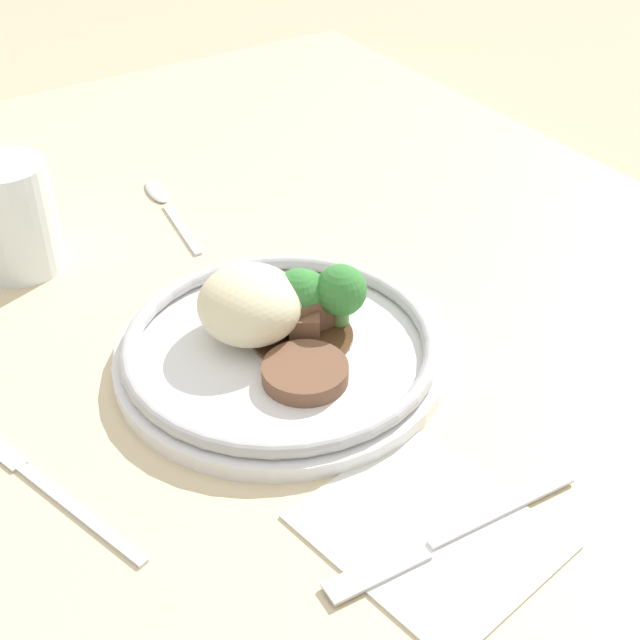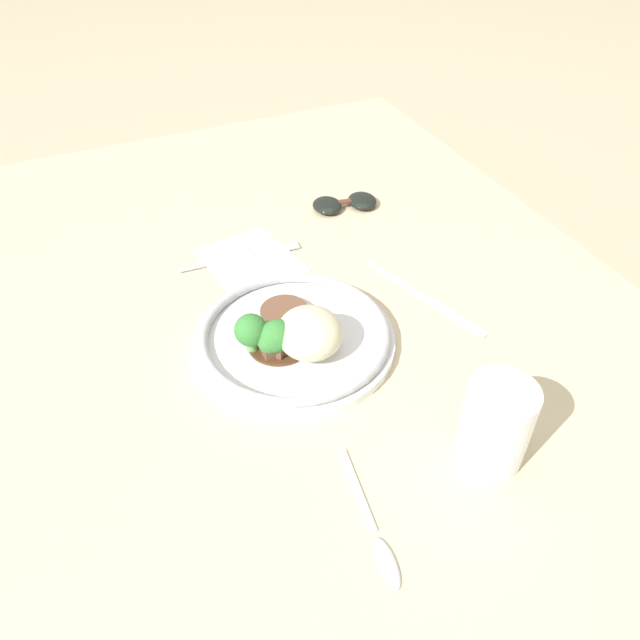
# 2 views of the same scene
# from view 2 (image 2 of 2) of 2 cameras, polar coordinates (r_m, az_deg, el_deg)

# --- Properties ---
(ground_plane) EXTENTS (8.00, 8.00, 0.00)m
(ground_plane) POSITION_cam_2_polar(r_m,az_deg,el_deg) (0.82, -2.14, -3.60)
(ground_plane) COLOR tan
(dining_table) EXTENTS (1.27, 0.93, 0.04)m
(dining_table) POSITION_cam_2_polar(r_m,az_deg,el_deg) (0.80, -2.18, -2.46)
(dining_table) COLOR beige
(dining_table) RESTS_ON ground
(napkin) EXTENTS (0.16, 0.14, 0.00)m
(napkin) POSITION_cam_2_polar(r_m,az_deg,el_deg) (0.91, -6.46, 5.38)
(napkin) COLOR silver
(napkin) RESTS_ON dining_table
(plate) EXTENTS (0.25, 0.25, 0.07)m
(plate) POSITION_cam_2_polar(r_m,az_deg,el_deg) (0.76, -2.38, -1.45)
(plate) COLOR white
(plate) RESTS_ON dining_table
(juice_glass) EXTENTS (0.07, 0.07, 0.10)m
(juice_glass) POSITION_cam_2_polar(r_m,az_deg,el_deg) (0.65, 15.66, -9.50)
(juice_glass) COLOR orange
(juice_glass) RESTS_ON dining_table
(fork) EXTENTS (0.02, 0.18, 0.00)m
(fork) POSITION_cam_2_polar(r_m,az_deg,el_deg) (0.92, -6.23, 5.95)
(fork) COLOR silver
(fork) RESTS_ON napkin
(knife) EXTENTS (0.21, 0.07, 0.00)m
(knife) POSITION_cam_2_polar(r_m,az_deg,el_deg) (0.85, 9.80, 1.92)
(knife) COLOR silver
(knife) RESTS_ON dining_table
(spoon) EXTENTS (0.16, 0.03, 0.01)m
(spoon) POSITION_cam_2_polar(r_m,az_deg,el_deg) (0.61, 5.38, -19.65)
(spoon) COLOR silver
(spoon) RESTS_ON dining_table
(sunglasses) EXTENTS (0.07, 0.11, 0.02)m
(sunglasses) POSITION_cam_2_polar(r_m,az_deg,el_deg) (1.03, 2.28, 10.64)
(sunglasses) COLOR black
(sunglasses) RESTS_ON dining_table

